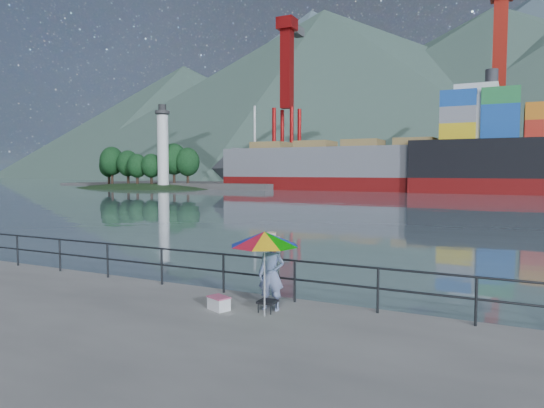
{
  "coord_description": "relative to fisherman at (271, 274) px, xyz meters",
  "views": [
    {
      "loc": [
        7.58,
        -8.75,
        3.15
      ],
      "look_at": [
        0.26,
        6.0,
        2.0
      ],
      "focal_mm": 32.0,
      "sensor_mm": 36.0,
      "label": 1
    }
  ],
  "objects": [
    {
      "name": "ground",
      "position": [
        -2.78,
        -4.39,
        -1.06
      ],
      "size": [
        24.0,
        11.0,
        0.5
      ],
      "primitive_type": "cube",
      "color": "slate",
      "rests_on": "ground"
    },
    {
      "name": "harbor_water",
      "position": [
        -2.78,
        129.11,
        -0.81
      ],
      "size": [
        500.0,
        280.0,
        0.0
      ],
      "primitive_type": "cube",
      "color": "slate",
      "rests_on": "ground"
    },
    {
      "name": "far_dock",
      "position": [
        7.22,
        92.11,
        -0.81
      ],
      "size": [
        200.0,
        40.0,
        0.4
      ],
      "primitive_type": "cube",
      "color": "#514F4C",
      "rests_on": "ground"
    },
    {
      "name": "guardrail",
      "position": [
        -2.78,
        0.81,
        -0.29
      ],
      "size": [
        22.0,
        0.06,
        1.03
      ],
      "color": "#2D3033",
      "rests_on": "ground"
    },
    {
      "name": "lighthouse_islet",
      "position": [
        -57.75,
        61.11,
        -0.55
      ],
      "size": [
        48.0,
        26.4,
        19.2
      ],
      "color": "#263F1E",
      "rests_on": "ground"
    },
    {
      "name": "fisherman",
      "position": [
        0.0,
        0.0,
        0.0
      ],
      "size": [
        0.66,
        0.5,
        1.62
      ],
      "primitive_type": "imported",
      "rotation": [
        0.0,
        0.0,
        0.2
      ],
      "color": "#2B4891",
      "rests_on": "ground"
    },
    {
      "name": "beach_umbrella",
      "position": [
        0.09,
        -0.51,
        0.88
      ],
      "size": [
        1.7,
        1.7,
        1.84
      ],
      "color": "white",
      "rests_on": "ground"
    },
    {
      "name": "folding_stool",
      "position": [
        0.0,
        -0.19,
        -0.67
      ],
      "size": [
        0.4,
        0.4,
        0.26
      ],
      "color": "black",
      "rests_on": "ground"
    },
    {
      "name": "cooler_bag",
      "position": [
        -1.06,
        -0.54,
        -0.67
      ],
      "size": [
        0.56,
        0.48,
        0.28
      ],
      "primitive_type": "cube",
      "rotation": [
        0.0,
        0.0,
        -0.39
      ],
      "color": "silver",
      "rests_on": "ground"
    },
    {
      "name": "fishing_rod",
      "position": [
        -0.43,
        1.15,
        -0.81
      ],
      "size": [
        0.68,
        1.74,
        1.31
      ],
      "primitive_type": "cylinder",
      "rotation": [
        0.96,
        0.0,
        0.36
      ],
      "color": "black",
      "rests_on": "ground"
    },
    {
      "name": "bulk_carrier",
      "position": [
        -14.77,
        69.83,
        3.32
      ],
      "size": [
        51.12,
        8.85,
        14.5
      ],
      "color": "#650D0D",
      "rests_on": "ground"
    }
  ]
}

